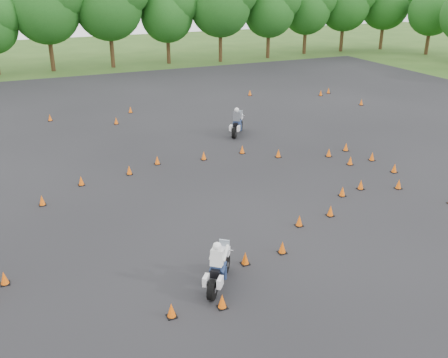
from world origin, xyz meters
name	(u,v)px	position (x,y,z in m)	size (l,w,h in m)	color
ground	(266,245)	(0.00, 0.00, 0.00)	(140.00, 140.00, 0.00)	#2D5119
asphalt_pad	(207,187)	(0.00, 6.00, 0.01)	(62.00, 62.00, 0.00)	black
treeline	(118,27)	(2.56, 35.71, 4.67)	(86.62, 32.49, 10.93)	#184814
traffic_cones	(209,187)	(-0.09, 5.54, 0.23)	(36.20, 33.63, 0.45)	#ED5B09
rider_grey	(237,121)	(4.87, 13.09, 0.90)	(2.33, 0.71, 1.80)	#494B51
rider_white	(219,263)	(-2.64, -1.67, 0.86)	(2.22, 0.68, 1.71)	silver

